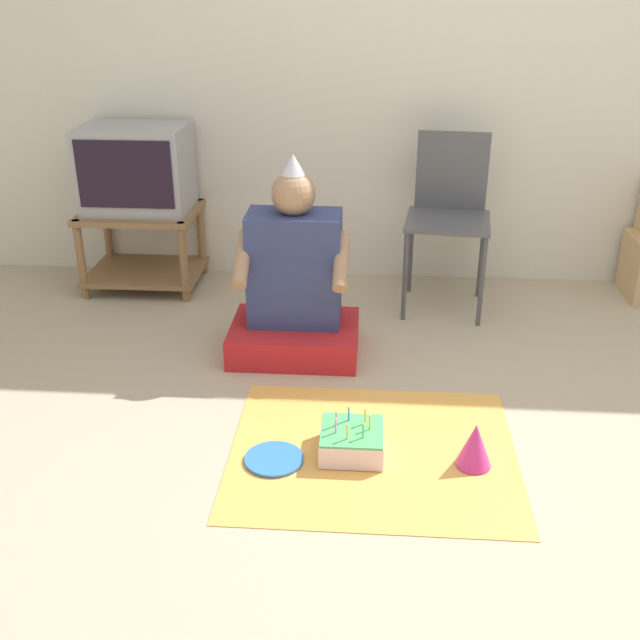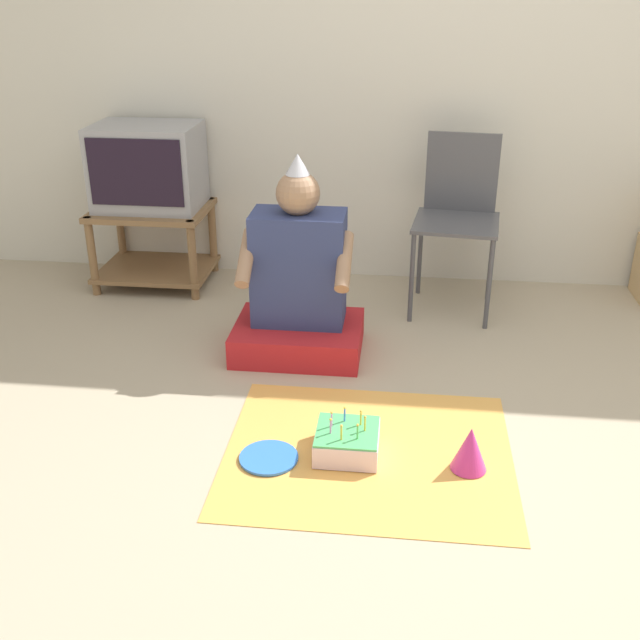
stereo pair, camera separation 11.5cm
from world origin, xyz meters
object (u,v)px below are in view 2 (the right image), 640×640
object	(u,v)px
birthday_cake	(347,441)
party_hat_blue	(469,448)
person_seated	(299,288)
tv	(148,166)
paper_plate	(269,458)
folding_chair	(458,209)

from	to	relation	value
birthday_cake	party_hat_blue	size ratio (longest dim) A/B	1.38
person_seated	party_hat_blue	xyz separation A→B (m)	(0.73, -0.87, -0.22)
tv	birthday_cake	size ratio (longest dim) A/B	2.41
party_hat_blue	paper_plate	world-z (taller)	party_hat_blue
tv	person_seated	bearing A→B (deg)	-39.39
folding_chair	party_hat_blue	distance (m)	1.56
folding_chair	tv	bearing A→B (deg)	175.31
person_seated	paper_plate	world-z (taller)	person_seated
tv	party_hat_blue	world-z (taller)	tv
birthday_cake	party_hat_blue	world-z (taller)	party_hat_blue
folding_chair	paper_plate	size ratio (longest dim) A/B	4.11
party_hat_blue	paper_plate	bearing A→B (deg)	-177.88
folding_chair	paper_plate	world-z (taller)	folding_chair
person_seated	birthday_cake	world-z (taller)	person_seated
tv	paper_plate	size ratio (longest dim) A/B	2.58
person_seated	party_hat_blue	world-z (taller)	person_seated
person_seated	party_hat_blue	distance (m)	1.16
tv	party_hat_blue	size ratio (longest dim) A/B	3.34
person_seated	paper_plate	size ratio (longest dim) A/B	4.26
folding_chair	person_seated	bearing A→B (deg)	-139.67
birthday_cake	party_hat_blue	xyz separation A→B (m)	(0.43, -0.05, 0.04)
folding_chair	party_hat_blue	world-z (taller)	folding_chair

